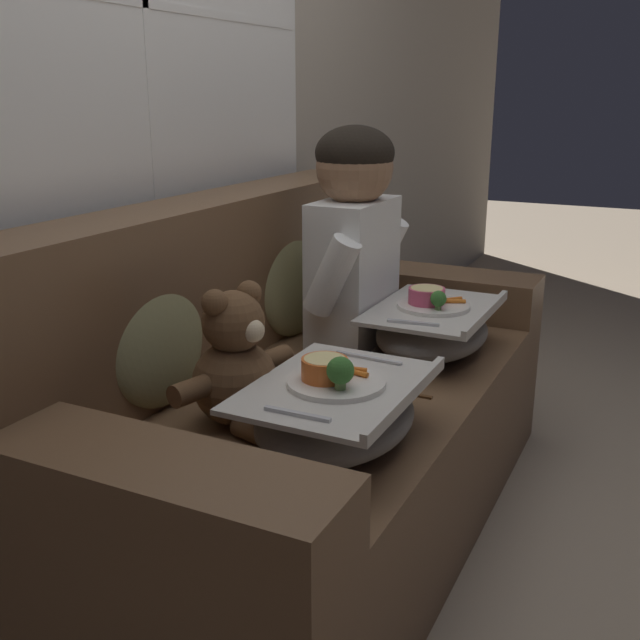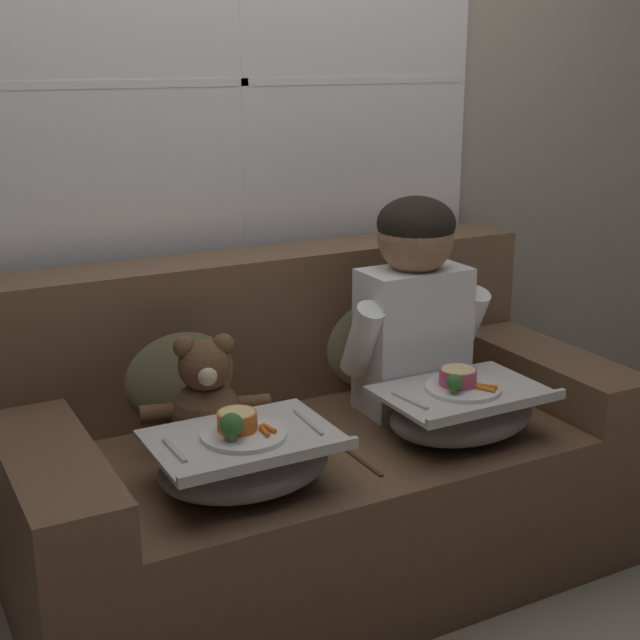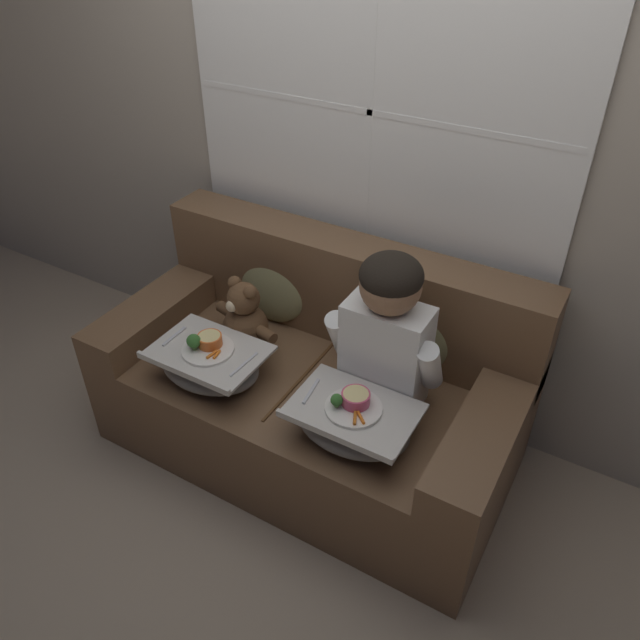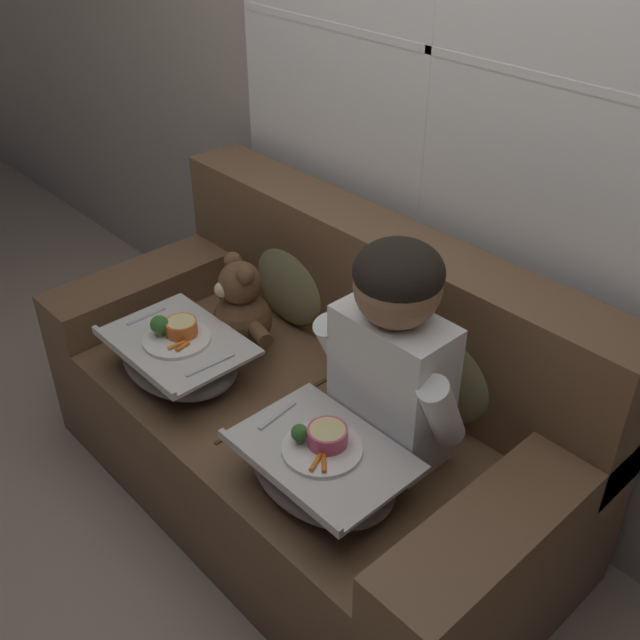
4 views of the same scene
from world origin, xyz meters
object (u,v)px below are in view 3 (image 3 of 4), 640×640
Objects in this scene: child_figure at (387,325)px; throw_pillow_behind_teddy at (274,284)px; couch at (316,385)px; lap_tray_child at (353,421)px; throw_pillow_behind_child at (409,328)px; teddy_bear at (244,319)px; lap_tray_teddy at (210,363)px.

throw_pillow_behind_teddy is at bearing 160.66° from child_figure.
couch is 0.49m from lap_tray_child.
throw_pillow_behind_child reaches higher than teddy_bear.
throw_pillow_behind_teddy is 0.74m from child_figure.
throw_pillow_behind_child is at bearing 30.56° from couch.
throw_pillow_behind_child is at bearing 0.00° from throw_pillow_behind_teddy.
teddy_bear is 0.26m from lap_tray_teddy.
throw_pillow_behind_child is 0.91× the size of lap_tray_teddy.
throw_pillow_behind_child is at bearing 19.56° from teddy_bear.
child_figure reaches higher than couch.
couch is 0.51m from throw_pillow_behind_teddy.
throw_pillow_behind_child is 0.72m from teddy_bear.
child_figure is at bearing -90.00° from throw_pillow_behind_child.
teddy_bear is (-0.68, -0.00, -0.22)m from child_figure.
teddy_bear is at bearing -173.10° from couch.
child_figure is at bearing 89.90° from lap_tray_child.
couch is 4.96× the size of teddy_bear.
throw_pillow_behind_teddy reaches higher than lap_tray_child.
lap_tray_teddy reaches higher than lap_tray_child.
lap_tray_child is 1.00× the size of lap_tray_teddy.
lap_tray_child is (-0.00, -0.50, -0.12)m from throw_pillow_behind_child.
couch is 4.24× the size of throw_pillow_behind_child.
lap_tray_child is at bearing -41.30° from couch.
throw_pillow_behind_teddy is at bearing 180.00° from throw_pillow_behind_child.
throw_pillow_behind_child is 0.64× the size of child_figure.
lap_tray_teddy is (0.00, -0.26, -0.07)m from teddy_bear.
teddy_bear reaches higher than lap_tray_child.
lap_tray_teddy is (-0.34, -0.30, 0.20)m from couch.
throw_pillow_behind_teddy is at bearing 149.44° from couch.
child_figure is (-0.00, -0.24, 0.17)m from throw_pillow_behind_child.
couch is 4.60× the size of throw_pillow_behind_teddy.
throw_pillow_behind_child is 0.29m from child_figure.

